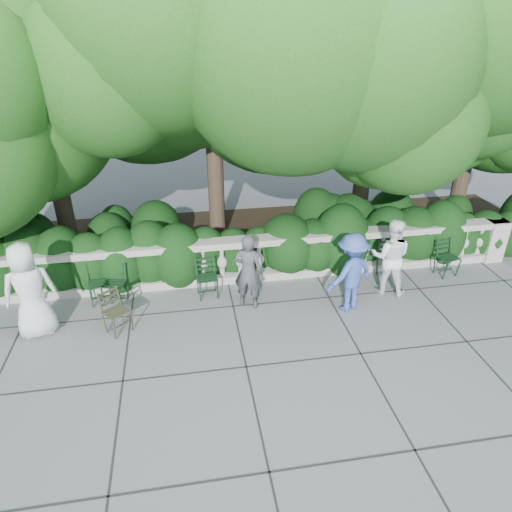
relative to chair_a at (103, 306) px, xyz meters
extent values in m
plane|color=#5A5D62|center=(3.09, -1.26, 0.00)|extent=(90.00, 90.00, 0.00)
cube|color=#9E998E|center=(3.09, 0.54, 0.09)|extent=(12.00, 0.32, 0.18)
cube|color=#9E998E|center=(3.09, 0.54, 0.93)|extent=(12.00, 0.36, 0.14)
cube|color=#9E998E|center=(8.87, 0.54, 0.50)|extent=(0.44, 0.44, 1.00)
cylinder|color=#3F3023|center=(-0.91, 2.14, 1.40)|extent=(0.40, 0.40, 2.80)
ellipsoid|color=#153C10|center=(-0.91, 1.70, 3.68)|extent=(5.28, 5.28, 3.96)
cylinder|color=#3F3023|center=(2.59, 2.74, 1.70)|extent=(0.40, 0.40, 3.40)
ellipsoid|color=#153C10|center=(2.59, 2.22, 4.44)|extent=(6.24, 6.24, 4.68)
cylinder|color=#3F3023|center=(6.09, 2.04, 1.50)|extent=(0.40, 0.40, 3.00)
ellipsoid|color=#153C10|center=(6.09, 1.58, 3.92)|extent=(5.52, 5.52, 4.14)
cylinder|color=#3F3023|center=(9.09, 2.54, 1.30)|extent=(0.40, 0.40, 2.60)
ellipsoid|color=#153C10|center=(9.09, 2.14, 3.40)|extent=(4.80, 4.80, 3.60)
imported|color=white|center=(-1.01, -0.70, 0.91)|extent=(1.00, 0.77, 1.82)
imported|color=#3F4044|center=(2.90, -0.46, 0.78)|extent=(0.67, 0.57, 1.57)
imported|color=white|center=(5.83, -0.41, 0.82)|extent=(0.98, 0.90, 1.64)
imported|color=#3750A7|center=(4.82, -0.88, 0.81)|extent=(1.20, 0.97, 1.62)
camera|label=1|loc=(1.78, -8.02, 5.20)|focal=32.00mm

